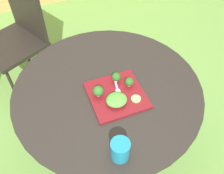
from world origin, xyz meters
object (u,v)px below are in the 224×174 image
(drinking_glass, at_px, (120,150))
(fork, at_px, (117,87))
(salad_plate, at_px, (117,95))
(patio_chair, at_px, (18,31))

(drinking_glass, bearing_deg, fork, 70.02)
(salad_plate, xyz_separation_m, drinking_glass, (-0.11, -0.31, 0.04))
(drinking_glass, height_order, fork, drinking_glass)
(patio_chair, bearing_deg, fork, -65.97)
(drinking_glass, bearing_deg, salad_plate, 70.47)
(salad_plate, height_order, drinking_glass, drinking_glass)
(patio_chair, relative_size, drinking_glass, 8.78)
(patio_chair, relative_size, salad_plate, 3.20)
(patio_chair, xyz_separation_m, fork, (0.44, -0.98, 0.19))
(patio_chair, bearing_deg, salad_plate, -67.74)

